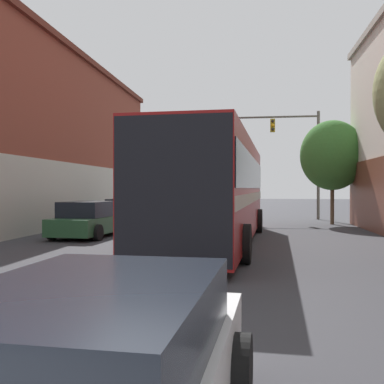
% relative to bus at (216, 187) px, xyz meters
% --- Properties ---
extents(lane_center_line, '(0.14, 43.69, 0.01)m').
position_rel_bus_xyz_m(lane_center_line, '(-1.11, 0.78, -1.93)').
color(lane_center_line, silver).
rests_on(lane_center_line, ground_plane).
extents(bus, '(3.32, 13.03, 3.44)m').
position_rel_bus_xyz_m(bus, '(0.00, 0.00, 0.00)').
color(bus, maroon).
rests_on(bus, ground_plane).
extents(parked_car_left_near, '(2.52, 4.66, 1.34)m').
position_rel_bus_xyz_m(parked_car_left_near, '(-5.10, 7.47, -1.30)').
color(parked_car_left_near, black).
rests_on(parked_car_left_near, ground_plane).
extents(parked_car_left_mid, '(2.19, 4.10, 1.38)m').
position_rel_bus_xyz_m(parked_car_left_mid, '(-5.07, 1.36, -1.29)').
color(parked_car_left_mid, '#285633').
rests_on(parked_car_left_mid, ground_plane).
extents(traffic_signal_gantry, '(9.19, 0.36, 6.55)m').
position_rel_bus_xyz_m(traffic_signal_gantry, '(2.07, 12.61, 2.99)').
color(traffic_signal_gantry, '#514C47').
rests_on(traffic_signal_gantry, ground_plane).
extents(street_tree_far, '(3.31, 2.98, 5.43)m').
position_rel_bus_xyz_m(street_tree_far, '(5.34, 8.89, 1.67)').
color(street_tree_far, brown).
rests_on(street_tree_far, ground_plane).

